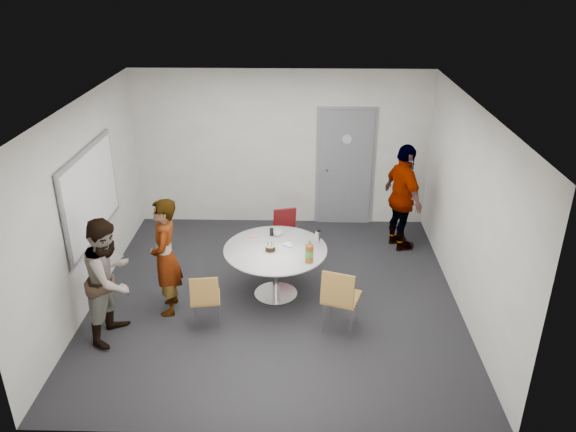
{
  "coord_description": "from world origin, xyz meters",
  "views": [
    {
      "loc": [
        0.35,
        -6.64,
        4.33
      ],
      "look_at": [
        0.17,
        0.25,
        1.13
      ],
      "focal_mm": 35.0,
      "sensor_mm": 36.0,
      "label": 1
    }
  ],
  "objects_px": {
    "door": "(345,168)",
    "whiteboard": "(91,194)",
    "chair_near_left": "(205,296)",
    "table": "(278,255)",
    "person_main": "(165,257)",
    "chair_near_right": "(340,295)",
    "person_right": "(403,198)",
    "chair_far": "(286,229)",
    "person_left": "(110,279)"
  },
  "relations": [
    {
      "from": "chair_near_left",
      "to": "chair_near_right",
      "type": "relative_size",
      "value": 0.86
    },
    {
      "from": "chair_far",
      "to": "person_right",
      "type": "bearing_deg",
      "value": 175.41
    },
    {
      "from": "chair_near_right",
      "to": "chair_far",
      "type": "relative_size",
      "value": 1.15
    },
    {
      "from": "person_right",
      "to": "table",
      "type": "bearing_deg",
      "value": 107.6
    },
    {
      "from": "person_left",
      "to": "person_right",
      "type": "bearing_deg",
      "value": -46.59
    },
    {
      "from": "person_right",
      "to": "person_main",
      "type": "bearing_deg",
      "value": 99.05
    },
    {
      "from": "door",
      "to": "person_main",
      "type": "xyz_separation_m",
      "value": [
        -2.5,
        -2.82,
        -0.22
      ]
    },
    {
      "from": "person_left",
      "to": "table",
      "type": "bearing_deg",
      "value": -53.2
    },
    {
      "from": "table",
      "to": "chair_near_left",
      "type": "xyz_separation_m",
      "value": [
        -0.88,
        -0.78,
        -0.17
      ]
    },
    {
      "from": "door",
      "to": "table",
      "type": "bearing_deg",
      "value": -113.69
    },
    {
      "from": "chair_near_left",
      "to": "person_left",
      "type": "height_order",
      "value": "person_left"
    },
    {
      "from": "whiteboard",
      "to": "person_left",
      "type": "bearing_deg",
      "value": -64.82
    },
    {
      "from": "chair_near_right",
      "to": "chair_far",
      "type": "distance_m",
      "value": 2.1
    },
    {
      "from": "chair_near_right",
      "to": "person_left",
      "type": "xyz_separation_m",
      "value": [
        -2.78,
        -0.1,
        0.25
      ]
    },
    {
      "from": "chair_far",
      "to": "person_right",
      "type": "distance_m",
      "value": 1.91
    },
    {
      "from": "person_right",
      "to": "chair_near_right",
      "type": "bearing_deg",
      "value": 134.02
    },
    {
      "from": "door",
      "to": "person_right",
      "type": "xyz_separation_m",
      "value": [
        0.85,
        -0.94,
        -0.15
      ]
    },
    {
      "from": "whiteboard",
      "to": "chair_far",
      "type": "relative_size",
      "value": 2.42
    },
    {
      "from": "whiteboard",
      "to": "chair_near_left",
      "type": "xyz_separation_m",
      "value": [
        1.61,
        -0.93,
        -0.98
      ]
    },
    {
      "from": "person_main",
      "to": "chair_near_right",
      "type": "bearing_deg",
      "value": 71.89
    },
    {
      "from": "chair_near_right",
      "to": "person_main",
      "type": "xyz_separation_m",
      "value": [
        -2.23,
        0.44,
        0.25
      ]
    },
    {
      "from": "whiteboard",
      "to": "person_right",
      "type": "bearing_deg",
      "value": 16.94
    },
    {
      "from": "table",
      "to": "chair_far",
      "type": "bearing_deg",
      "value": 85.81
    },
    {
      "from": "whiteboard",
      "to": "person_right",
      "type": "relative_size",
      "value": 1.09
    },
    {
      "from": "person_left",
      "to": "door",
      "type": "bearing_deg",
      "value": -30.67
    },
    {
      "from": "whiteboard",
      "to": "person_left",
      "type": "distance_m",
      "value": 1.37
    },
    {
      "from": "person_main",
      "to": "person_left",
      "type": "bearing_deg",
      "value": -52.08
    },
    {
      "from": "chair_far",
      "to": "person_left",
      "type": "bearing_deg",
      "value": 29.76
    },
    {
      "from": "chair_near_left",
      "to": "chair_near_right",
      "type": "bearing_deg",
      "value": -10.73
    },
    {
      "from": "table",
      "to": "chair_near_left",
      "type": "distance_m",
      "value": 1.19
    },
    {
      "from": "door",
      "to": "chair_near_right",
      "type": "bearing_deg",
      "value": -94.7
    },
    {
      "from": "chair_near_left",
      "to": "person_right",
      "type": "relative_size",
      "value": 0.44
    },
    {
      "from": "whiteboard",
      "to": "table",
      "type": "relative_size",
      "value": 1.35
    },
    {
      "from": "chair_near_right",
      "to": "person_right",
      "type": "distance_m",
      "value": 2.6
    },
    {
      "from": "door",
      "to": "whiteboard",
      "type": "bearing_deg",
      "value": -147.34
    },
    {
      "from": "chair_far",
      "to": "person_main",
      "type": "xyz_separation_m",
      "value": [
        -1.52,
        -1.53,
        0.33
      ]
    },
    {
      "from": "door",
      "to": "person_left",
      "type": "distance_m",
      "value": 4.55
    },
    {
      "from": "whiteboard",
      "to": "chair_far",
      "type": "bearing_deg",
      "value": 21.06
    },
    {
      "from": "door",
      "to": "chair_near_left",
      "type": "relative_size",
      "value": 2.73
    },
    {
      "from": "chair_near_left",
      "to": "person_right",
      "type": "xyz_separation_m",
      "value": [
        2.8,
        2.27,
        0.4
      ]
    },
    {
      "from": "chair_near_left",
      "to": "person_main",
      "type": "height_order",
      "value": "person_main"
    },
    {
      "from": "table",
      "to": "whiteboard",
      "type": "bearing_deg",
      "value": 176.61
    },
    {
      "from": "chair_near_right",
      "to": "person_right",
      "type": "bearing_deg",
      "value": 83.22
    },
    {
      "from": "chair_far",
      "to": "chair_near_left",
      "type": "bearing_deg",
      "value": 47.88
    },
    {
      "from": "chair_near_right",
      "to": "table",
      "type": "bearing_deg",
      "value": 152.66
    },
    {
      "from": "door",
      "to": "table",
      "type": "distance_m",
      "value": 2.68
    },
    {
      "from": "door",
      "to": "table",
      "type": "relative_size",
      "value": 1.51
    },
    {
      "from": "chair_near_right",
      "to": "person_right",
      "type": "relative_size",
      "value": 0.52
    },
    {
      "from": "person_main",
      "to": "whiteboard",
      "type": "bearing_deg",
      "value": -123.96
    },
    {
      "from": "whiteboard",
      "to": "door",
      "type": "bearing_deg",
      "value": 32.66
    }
  ]
}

